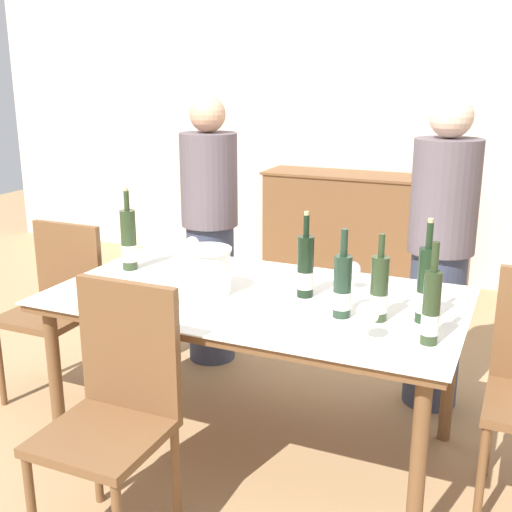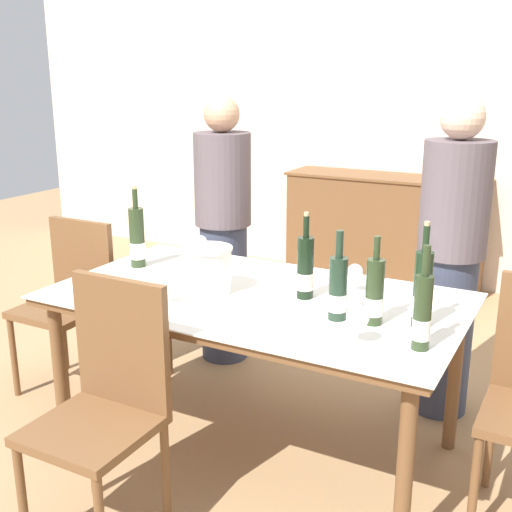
{
  "view_description": "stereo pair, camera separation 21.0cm",
  "coord_description": "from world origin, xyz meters",
  "px_view_note": "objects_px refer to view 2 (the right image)",
  "views": [
    {
      "loc": [
        1.08,
        -2.45,
        1.7
      ],
      "look_at": [
        0.0,
        0.0,
        0.93
      ],
      "focal_mm": 45.0,
      "sensor_mm": 36.0,
      "label": 1
    },
    {
      "loc": [
        1.26,
        -2.36,
        1.7
      ],
      "look_at": [
        0.0,
        0.0,
        0.93
      ],
      "focal_mm": 45.0,
      "sensor_mm": 36.0,
      "label": 2
    }
  ],
  "objects_px": {
    "wine_glass_0": "(355,273)",
    "wine_glass_3": "(200,244)",
    "wine_bottle_3": "(137,239)",
    "wine_glass_2": "(358,317)",
    "wine_bottle_2": "(338,289)",
    "person_host": "(223,233)",
    "wine_bottle_1": "(422,291)",
    "wine_glass_1": "(162,282)",
    "chair_near_front": "(107,394)",
    "chair_left_end": "(71,293)",
    "person_guest_left": "(450,261)",
    "wine_bottle_4": "(305,269)",
    "wine_bottle_5": "(422,314)",
    "sideboard_cabinet": "(383,231)",
    "dining_table": "(256,309)",
    "ice_bucket": "(208,268)",
    "wine_bottle_0": "(374,294)"
  },
  "relations": [
    {
      "from": "sideboard_cabinet",
      "to": "wine_glass_2",
      "type": "distance_m",
      "value": 3.02
    },
    {
      "from": "chair_left_end",
      "to": "chair_near_front",
      "type": "relative_size",
      "value": 0.95
    },
    {
      "from": "wine_bottle_0",
      "to": "chair_left_end",
      "type": "xyz_separation_m",
      "value": [
        -1.76,
        0.16,
        -0.34
      ]
    },
    {
      "from": "sideboard_cabinet",
      "to": "wine_bottle_4",
      "type": "height_order",
      "value": "wine_bottle_4"
    },
    {
      "from": "wine_glass_0",
      "to": "wine_glass_3",
      "type": "relative_size",
      "value": 0.95
    },
    {
      "from": "wine_bottle_1",
      "to": "wine_bottle_0",
      "type": "bearing_deg",
      "value": -161.52
    },
    {
      "from": "chair_left_end",
      "to": "person_guest_left",
      "type": "bearing_deg",
      "value": 19.81
    },
    {
      "from": "wine_glass_2",
      "to": "wine_glass_3",
      "type": "xyz_separation_m",
      "value": [
        -1.07,
        0.62,
        -0.01
      ]
    },
    {
      "from": "chair_near_front",
      "to": "person_host",
      "type": "relative_size",
      "value": 0.62
    },
    {
      "from": "wine_bottle_1",
      "to": "wine_glass_2",
      "type": "height_order",
      "value": "wine_bottle_1"
    },
    {
      "from": "chair_left_end",
      "to": "person_host",
      "type": "relative_size",
      "value": 0.59
    },
    {
      "from": "wine_bottle_4",
      "to": "chair_near_front",
      "type": "distance_m",
      "value": 0.98
    },
    {
      "from": "wine_bottle_1",
      "to": "wine_glass_3",
      "type": "bearing_deg",
      "value": 164.15
    },
    {
      "from": "sideboard_cabinet",
      "to": "chair_near_front",
      "type": "distance_m",
      "value": 3.33
    },
    {
      "from": "wine_bottle_4",
      "to": "person_host",
      "type": "height_order",
      "value": "person_host"
    },
    {
      "from": "wine_bottle_2",
      "to": "wine_glass_0",
      "type": "height_order",
      "value": "wine_bottle_2"
    },
    {
      "from": "wine_glass_3",
      "to": "wine_bottle_5",
      "type": "bearing_deg",
      "value": -23.46
    },
    {
      "from": "wine_glass_3",
      "to": "person_host",
      "type": "height_order",
      "value": "person_host"
    },
    {
      "from": "wine_bottle_4",
      "to": "wine_glass_2",
      "type": "bearing_deg",
      "value": -44.6
    },
    {
      "from": "wine_bottle_4",
      "to": "wine_glass_0",
      "type": "xyz_separation_m",
      "value": [
        0.17,
        0.17,
        -0.04
      ]
    },
    {
      "from": "wine_bottle_3",
      "to": "person_guest_left",
      "type": "bearing_deg",
      "value": 24.84
    },
    {
      "from": "sideboard_cabinet",
      "to": "ice_bucket",
      "type": "height_order",
      "value": "ice_bucket"
    },
    {
      "from": "wine_bottle_1",
      "to": "wine_glass_3",
      "type": "xyz_separation_m",
      "value": [
        -1.24,
        0.35,
        -0.05
      ]
    },
    {
      "from": "wine_glass_1",
      "to": "person_host",
      "type": "xyz_separation_m",
      "value": [
        -0.35,
        1.09,
        -0.06
      ]
    },
    {
      "from": "wine_bottle_3",
      "to": "wine_glass_2",
      "type": "relative_size",
      "value": 2.79
    },
    {
      "from": "person_guest_left",
      "to": "wine_bottle_1",
      "type": "bearing_deg",
      "value": -86.19
    },
    {
      "from": "wine_bottle_2",
      "to": "person_host",
      "type": "relative_size",
      "value": 0.23
    },
    {
      "from": "wine_glass_1",
      "to": "wine_glass_2",
      "type": "distance_m",
      "value": 0.86
    },
    {
      "from": "wine_bottle_4",
      "to": "wine_bottle_5",
      "type": "distance_m",
      "value": 0.66
    },
    {
      "from": "wine_glass_3",
      "to": "chair_near_front",
      "type": "relative_size",
      "value": 0.14
    },
    {
      "from": "wine_bottle_2",
      "to": "wine_glass_2",
      "type": "bearing_deg",
      "value": -51.67
    },
    {
      "from": "ice_bucket",
      "to": "person_guest_left",
      "type": "relative_size",
      "value": 0.14
    },
    {
      "from": "wine_bottle_2",
      "to": "wine_glass_2",
      "type": "height_order",
      "value": "wine_bottle_2"
    },
    {
      "from": "wine_bottle_0",
      "to": "wine_glass_2",
      "type": "distance_m",
      "value": 0.21
    },
    {
      "from": "wine_bottle_3",
      "to": "person_host",
      "type": "distance_m",
      "value": 0.7
    },
    {
      "from": "wine_bottle_0",
      "to": "wine_glass_2",
      "type": "relative_size",
      "value": 2.39
    },
    {
      "from": "wine_bottle_0",
      "to": "chair_near_front",
      "type": "bearing_deg",
      "value": -140.77
    },
    {
      "from": "wine_bottle_1",
      "to": "wine_glass_1",
      "type": "bearing_deg",
      "value": -165.04
    },
    {
      "from": "wine_glass_0",
      "to": "wine_glass_3",
      "type": "height_order",
      "value": "wine_glass_3"
    },
    {
      "from": "sideboard_cabinet",
      "to": "wine_glass_1",
      "type": "relative_size",
      "value": 11.11
    },
    {
      "from": "dining_table",
      "to": "wine_glass_0",
      "type": "distance_m",
      "value": 0.47
    },
    {
      "from": "wine_bottle_0",
      "to": "person_host",
      "type": "xyz_separation_m",
      "value": [
        -1.21,
        0.87,
        -0.09
      ]
    },
    {
      "from": "wine_glass_1",
      "to": "wine_glass_2",
      "type": "height_order",
      "value": "wine_glass_2"
    },
    {
      "from": "wine_glass_0",
      "to": "wine_glass_2",
      "type": "distance_m",
      "value": 0.57
    },
    {
      "from": "sideboard_cabinet",
      "to": "wine_glass_3",
      "type": "relative_size",
      "value": 11.43
    },
    {
      "from": "wine_bottle_0",
      "to": "wine_bottle_3",
      "type": "relative_size",
      "value": 0.86
    },
    {
      "from": "ice_bucket",
      "to": "wine_bottle_4",
      "type": "xyz_separation_m",
      "value": [
        0.41,
        0.13,
        0.02
      ]
    },
    {
      "from": "chair_near_front",
      "to": "person_host",
      "type": "distance_m",
      "value": 1.59
    },
    {
      "from": "wine_bottle_3",
      "to": "chair_near_front",
      "type": "relative_size",
      "value": 0.42
    },
    {
      "from": "dining_table",
      "to": "wine_bottle_1",
      "type": "height_order",
      "value": "wine_bottle_1"
    }
  ]
}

